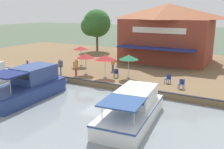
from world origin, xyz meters
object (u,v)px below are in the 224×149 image
Objects in this scene: patio_umbrella_back_row at (86,56)px; patio_umbrella_near_quay_edge at (81,48)px; cafe_chair_facing_river at (116,73)px; cafe_chair_far_corner_seat at (27,64)px; motorboat_outer_channel at (135,107)px; patio_umbrella_mid_patio_left at (105,58)px; person_near_entrance at (113,62)px; waterfront_restaurant at (167,32)px; person_at_quay_edge at (60,65)px; tree_upstream_bank at (95,24)px; cafe_chair_under_first_umbrella at (182,84)px; motorboat_fourth_along at (32,85)px; patio_umbrella_mid_patio_right at (129,57)px; person_mid_patio at (76,65)px; cafe_chair_beside_entrance at (168,78)px.

patio_umbrella_near_quay_edge reaches higher than patio_umbrella_back_row.
cafe_chair_far_corner_seat is (1.08, -11.63, 0.00)m from cafe_chair_facing_river.
patio_umbrella_back_row reaches higher than motorboat_outer_channel.
patio_umbrella_mid_patio_left is 3.43m from person_near_entrance.
waterfront_restaurant is at bearing 170.84° from cafe_chair_facing_river.
person_at_quay_edge is 17.11m from tree_upstream_bank.
waterfront_restaurant reaches higher than motorboat_outer_channel.
motorboat_outer_channel is at bearing 37.91° from tree_upstream_bank.
person_at_quay_edge is (1.12, -12.56, 0.63)m from cafe_chair_under_first_umbrella.
motorboat_fourth_along is at bearing -89.63° from motorboat_outer_channel.
cafe_chair_far_corner_seat is at bearing -86.29° from patio_umbrella_back_row.
cafe_chair_under_first_umbrella is at bearing 166.01° from motorboat_outer_channel.
waterfront_restaurant reaches higher than patio_umbrella_mid_patio_right.
cafe_chair_under_first_umbrella is 0.47× the size of person_mid_patio.
patio_umbrella_near_quay_edge is 2.94× the size of cafe_chair_far_corner_seat.
cafe_chair_facing_river is 0.49× the size of person_at_quay_edge.
waterfront_restaurant reaches higher than patio_umbrella_mid_patio_left.
patio_umbrella_near_quay_edge is at bearing -137.96° from patio_umbrella_back_row.
tree_upstream_bank is (-13.95, -11.27, 4.06)m from cafe_chair_facing_river.
patio_umbrella_near_quay_edge reaches higher than motorboat_fourth_along.
person_mid_patio is at bearing 25.20° from tree_upstream_bank.
cafe_chair_beside_entrance is at bearing 100.94° from person_mid_patio.
waterfront_restaurant is at bearing 158.52° from person_near_entrance.
person_mid_patio is 5.95m from motorboat_fourth_along.
person_at_quay_edge is (4.27, -4.03, 0.11)m from person_near_entrance.
patio_umbrella_mid_patio_right reaches higher than person_mid_patio.
patio_umbrella_near_quay_edge reaches higher than cafe_chair_far_corner_seat.
patio_umbrella_mid_patio_left reaches higher than motorboat_fourth_along.
patio_umbrella_back_row is 10.32m from cafe_chair_under_first_umbrella.
motorboat_fourth_along reaches higher than cafe_chair_facing_river.
cafe_chair_facing_river is 8.47m from motorboat_fourth_along.
person_mid_patio is 0.26× the size of tree_upstream_bank.
patio_umbrella_mid_patio_left is at bearing 101.61° from person_mid_patio.
motorboat_fourth_along reaches higher than motorboat_outer_channel.
motorboat_outer_channel is at bearing 35.88° from cafe_chair_facing_river.
patio_umbrella_mid_patio_right is 5.65m from person_mid_patio.
patio_umbrella_back_row is at bearing 42.04° from patio_umbrella_near_quay_edge.
patio_umbrella_back_row is at bearing -23.58° from waterfront_restaurant.
patio_umbrella_back_row is at bearing 172.00° from motorboat_fourth_along.
patio_umbrella_mid_patio_left is 9.09m from motorboat_outer_channel.
person_at_quay_edge is at bearing -165.47° from motorboat_fourth_along.
waterfront_restaurant reaches higher than cafe_chair_facing_river.
person_at_quay_edge reaches higher than cafe_chair_far_corner_seat.
motorboat_outer_channel is (6.15, 16.86, -0.23)m from cafe_chair_far_corner_seat.
motorboat_fourth_along is (6.21, 7.33, -0.03)m from cafe_chair_far_corner_seat.
cafe_chair_beside_entrance is at bearing 94.48° from cafe_chair_facing_river.
cafe_chair_beside_entrance is (-1.16, 6.18, -1.63)m from patio_umbrella_mid_patio_left.
cafe_chair_facing_river is at bearing 130.58° from patio_umbrella_mid_patio_left.
waterfront_restaurant is at bearing 177.11° from patio_umbrella_mid_patio_right.
patio_umbrella_near_quay_edge is at bearing -168.46° from motorboat_fourth_along.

